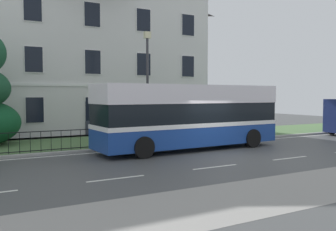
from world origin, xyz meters
TOP-DOWN VIEW (x-y plane):
  - ground_plane at (0.00, 1.04)m, footprint 60.00×56.00m
  - georgian_townhouse at (-2.99, 15.29)m, footprint 18.88×9.66m
  - iron_verge_railing at (-2.99, 4.40)m, footprint 19.74×0.04m
  - single_decker_bus at (-0.45, 2.50)m, footprint 9.86×2.94m
  - street_lamp_post at (-1.45, 5.35)m, footprint 0.36×0.24m
  - litter_bin at (-3.19, 4.70)m, footprint 0.49×0.49m

SIDE VIEW (x-z plane):
  - ground_plane at x=0.00m, z-range -0.11..0.07m
  - iron_verge_railing at x=-2.99m, z-range 0.14..1.11m
  - litter_bin at x=-3.19m, z-range 0.12..1.21m
  - single_decker_bus at x=-0.45m, z-range 0.08..3.32m
  - street_lamp_post at x=-1.45m, z-range 0.60..6.73m
  - georgian_townhouse at x=-2.99m, z-range 0.15..12.45m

